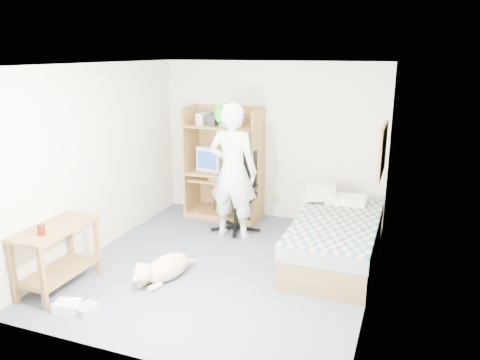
{
  "coord_description": "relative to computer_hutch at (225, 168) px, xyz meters",
  "views": [
    {
      "loc": [
        2.12,
        -5.04,
        2.65
      ],
      "look_at": [
        0.09,
        0.35,
        1.05
      ],
      "focal_mm": 35.0,
      "sensor_mm": 36.0,
      "label": 1
    }
  ],
  "objects": [
    {
      "name": "floor",
      "position": [
        0.7,
        -1.74,
        -0.82
      ],
      "size": [
        4.0,
        4.0,
        0.0
      ],
      "primitive_type": "plane",
      "color": "#485262",
      "rests_on": "ground"
    },
    {
      "name": "wall_back",
      "position": [
        0.7,
        0.26,
        0.43
      ],
      "size": [
        3.6,
        0.02,
        2.5
      ],
      "primitive_type": "cube",
      "color": "silver",
      "rests_on": "floor"
    },
    {
      "name": "wall_right",
      "position": [
        2.5,
        -1.74,
        0.43
      ],
      "size": [
        0.02,
        4.0,
        2.5
      ],
      "primitive_type": "cube",
      "color": "silver",
      "rests_on": "floor"
    },
    {
      "name": "wall_left",
      "position": [
        -1.1,
        -1.74,
        0.43
      ],
      "size": [
        0.02,
        4.0,
        2.5
      ],
      "primitive_type": "cube",
      "color": "silver",
      "rests_on": "floor"
    },
    {
      "name": "ceiling",
      "position": [
        0.7,
        -1.74,
        1.68
      ],
      "size": [
        3.6,
        4.0,
        0.02
      ],
      "primitive_type": "cube",
      "color": "white",
      "rests_on": "wall_back"
    },
    {
      "name": "computer_hutch",
      "position": [
        0.0,
        0.0,
        0.0
      ],
      "size": [
        1.2,
        0.63,
        1.8
      ],
      "color": "brown",
      "rests_on": "floor"
    },
    {
      "name": "bed",
      "position": [
        2.0,
        -1.12,
        -0.53
      ],
      "size": [
        1.02,
        2.02,
        0.66
      ],
      "color": "brown",
      "rests_on": "floor"
    },
    {
      "name": "side_desk",
      "position": [
        -0.85,
        -2.94,
        -0.33
      ],
      "size": [
        0.5,
        1.0,
        0.75
      ],
      "color": "brown",
      "rests_on": "floor"
    },
    {
      "name": "corkboard",
      "position": [
        2.47,
        -0.84,
        0.63
      ],
      "size": [
        0.04,
        0.94,
        0.66
      ],
      "color": "olive",
      "rests_on": "wall_right"
    },
    {
      "name": "office_chair",
      "position": [
        0.4,
        -0.48,
        -0.4
      ],
      "size": [
        0.67,
        0.67,
        1.19
      ],
      "rotation": [
        0.0,
        0.0,
        -0.02
      ],
      "color": "black",
      "rests_on": "floor"
    },
    {
      "name": "person",
      "position": [
        0.45,
        -0.79,
        0.17
      ],
      "size": [
        0.73,
        0.49,
        1.97
      ],
      "primitive_type": "imported",
      "rotation": [
        0.0,
        0.0,
        3.12
      ],
      "color": "white",
      "rests_on": "floor"
    },
    {
      "name": "parrot",
      "position": [
        0.25,
        -0.78,
        0.98
      ],
      "size": [
        0.14,
        0.25,
        0.4
      ],
      "rotation": [
        0.0,
        0.0,
        -0.02
      ],
      "color": "#138324",
      "rests_on": "person"
    },
    {
      "name": "dog",
      "position": [
        0.19,
        -2.37,
        -0.66
      ],
      "size": [
        0.5,
        0.95,
        0.37
      ],
      "rotation": [
        0.0,
        0.0,
        -0.31
      ],
      "color": "beige",
      "rests_on": "floor"
    },
    {
      "name": "printer_cart",
      "position": [
        1.62,
        -0.35,
        -0.39
      ],
      "size": [
        0.63,
        0.56,
        0.64
      ],
      "rotation": [
        0.0,
        0.0,
        0.28
      ],
      "color": "silver",
      "rests_on": "floor"
    },
    {
      "name": "printer",
      "position": [
        1.62,
        -0.35,
        -0.09
      ],
      "size": [
        0.49,
        0.42,
        0.18
      ],
      "primitive_type": "cube",
      "rotation": [
        0.0,
        0.0,
        0.28
      ],
      "color": "beige",
      "rests_on": "printer_cart"
    },
    {
      "name": "crt_monitor",
      "position": [
        -0.18,
        0.01,
        0.15
      ],
      "size": [
        0.49,
        0.51,
        0.4
      ],
      "rotation": [
        0.0,
        0.0,
        -0.16
      ],
      "color": "beige",
      "rests_on": "computer_hutch"
    },
    {
      "name": "keyboard",
      "position": [
        0.04,
        -0.16,
        -0.15
      ],
      "size": [
        0.47,
        0.22,
        0.03
      ],
      "primitive_type": "cube",
      "rotation": [
        0.0,
        0.0,
        0.13
      ],
      "color": "beige",
      "rests_on": "computer_hutch"
    },
    {
      "name": "pencil_cup",
      "position": [
        0.36,
        -0.09,
        -0.0
      ],
      "size": [
        0.08,
        0.08,
        0.12
      ],
      "primitive_type": "cylinder",
      "color": "gold",
      "rests_on": "computer_hutch"
    },
    {
      "name": "drink_glass",
      "position": [
        -0.8,
        -3.18,
        -0.01
      ],
      "size": [
        0.08,
        0.08,
        0.12
      ],
      "primitive_type": "cylinder",
      "color": "#3B1309",
      "rests_on": "side_desk"
    },
    {
      "name": "floor_box_a",
      "position": [
        -0.44,
        -3.31,
        -0.77
      ],
      "size": [
        0.29,
        0.26,
        0.1
      ],
      "primitive_type": "cube",
      "rotation": [
        0.0,
        0.0,
        0.27
      ],
      "color": "white",
      "rests_on": "floor"
    },
    {
      "name": "floor_box_b",
      "position": [
        -0.22,
        -3.28,
        -0.78
      ],
      "size": [
        0.23,
        0.26,
        0.08
      ],
      "primitive_type": "cube",
      "rotation": [
        0.0,
        0.0,
        -0.28
      ],
      "color": "#ACACA7",
      "rests_on": "floor"
    }
  ]
}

